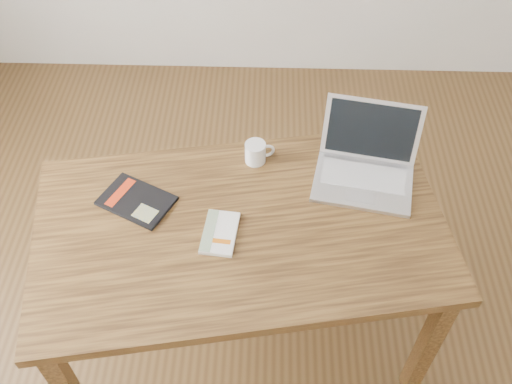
{
  "coord_description": "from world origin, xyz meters",
  "views": [
    {
      "loc": [
        -0.04,
        -1.04,
        2.27
      ],
      "look_at": [
        -0.08,
        0.19,
        0.85
      ],
      "focal_mm": 40.0,
      "sensor_mm": 36.0,
      "label": 1
    }
  ],
  "objects_px": {
    "desk": "(241,240)",
    "laptop": "(366,164)",
    "white_guidebook": "(220,233)",
    "coffee_mug": "(256,152)",
    "black_guidebook": "(136,201)"
  },
  "relations": [
    {
      "from": "white_guidebook",
      "to": "laptop",
      "type": "bearing_deg",
      "value": 35.99
    },
    {
      "from": "desk",
      "to": "black_guidebook",
      "type": "distance_m",
      "value": 0.39
    },
    {
      "from": "desk",
      "to": "laptop",
      "type": "relative_size",
      "value": 3.76
    },
    {
      "from": "black_guidebook",
      "to": "white_guidebook",
      "type": "bearing_deg",
      "value": -86.9
    },
    {
      "from": "laptop",
      "to": "coffee_mug",
      "type": "bearing_deg",
      "value": -176.99
    },
    {
      "from": "laptop",
      "to": "coffee_mug",
      "type": "relative_size",
      "value": 3.61
    },
    {
      "from": "desk",
      "to": "coffee_mug",
      "type": "distance_m",
      "value": 0.33
    },
    {
      "from": "desk",
      "to": "white_guidebook",
      "type": "bearing_deg",
      "value": -157.7
    },
    {
      "from": "coffee_mug",
      "to": "desk",
      "type": "bearing_deg",
      "value": -111.6
    },
    {
      "from": "desk",
      "to": "black_guidebook",
      "type": "xyz_separation_m",
      "value": [
        -0.37,
        0.09,
        0.1
      ]
    },
    {
      "from": "desk",
      "to": "white_guidebook",
      "type": "relative_size",
      "value": 7.9
    },
    {
      "from": "white_guidebook",
      "to": "black_guidebook",
      "type": "relative_size",
      "value": 0.65
    },
    {
      "from": "white_guidebook",
      "to": "coffee_mug",
      "type": "bearing_deg",
      "value": 78.39
    },
    {
      "from": "coffee_mug",
      "to": "white_guidebook",
      "type": "bearing_deg",
      "value": -121.23
    },
    {
      "from": "desk",
      "to": "laptop",
      "type": "distance_m",
      "value": 0.52
    }
  ]
}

